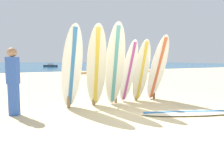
{
  "coord_description": "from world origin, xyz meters",
  "views": [
    {
      "loc": [
        -2.34,
        -3.64,
        1.39
      ],
      "look_at": [
        0.1,
        1.86,
        0.89
      ],
      "focal_mm": 29.07,
      "sensor_mm": 36.0,
      "label": 1
    }
  ],
  "objects_px": {
    "surfboard_leaning_right": "(158,69)",
    "small_boat_offshore": "(50,65)",
    "surfboard_leaning_center": "(129,72)",
    "surfboard_leaning_center_right": "(141,71)",
    "surfboard_leaning_far_left": "(72,68)",
    "surfboard_lying_on_sand": "(189,113)",
    "surfboard_leaning_left": "(96,67)",
    "beachgoer_standing": "(13,78)",
    "surfboard_leaning_center_left": "(115,66)",
    "surfboard_rack": "(116,81)"
  },
  "relations": [
    {
      "from": "surfboard_leaning_far_left",
      "to": "small_boat_offshore",
      "type": "height_order",
      "value": "surfboard_leaning_far_left"
    },
    {
      "from": "surfboard_leaning_center_left",
      "to": "surfboard_leaning_center_right",
      "type": "height_order",
      "value": "surfboard_leaning_center_left"
    },
    {
      "from": "surfboard_leaning_far_left",
      "to": "beachgoer_standing",
      "type": "bearing_deg",
      "value": 175.59
    },
    {
      "from": "surfboard_leaning_center_right",
      "to": "beachgoer_standing",
      "type": "height_order",
      "value": "surfboard_leaning_center_right"
    },
    {
      "from": "surfboard_leaning_center_right",
      "to": "beachgoer_standing",
      "type": "xyz_separation_m",
      "value": [
        -3.66,
        0.1,
        -0.09
      ]
    },
    {
      "from": "surfboard_lying_on_sand",
      "to": "surfboard_leaning_center_right",
      "type": "bearing_deg",
      "value": 103.98
    },
    {
      "from": "surfboard_leaning_left",
      "to": "small_boat_offshore",
      "type": "xyz_separation_m",
      "value": [
        1.66,
        32.32,
        -0.91
      ]
    },
    {
      "from": "surfboard_lying_on_sand",
      "to": "beachgoer_standing",
      "type": "xyz_separation_m",
      "value": [
        -4.06,
        1.7,
        0.89
      ]
    },
    {
      "from": "surfboard_leaning_left",
      "to": "beachgoer_standing",
      "type": "xyz_separation_m",
      "value": [
        -2.1,
        0.2,
        -0.24
      ]
    },
    {
      "from": "surfboard_leaning_far_left",
      "to": "surfboard_leaning_center_left",
      "type": "bearing_deg",
      "value": -6.73
    },
    {
      "from": "surfboard_rack",
      "to": "surfboard_leaning_center_right",
      "type": "height_order",
      "value": "surfboard_leaning_center_right"
    },
    {
      "from": "surfboard_leaning_left",
      "to": "surfboard_leaning_center_left",
      "type": "height_order",
      "value": "surfboard_leaning_center_left"
    },
    {
      "from": "surfboard_leaning_left",
      "to": "surfboard_rack",
      "type": "bearing_deg",
      "value": 24.66
    },
    {
      "from": "surfboard_rack",
      "to": "beachgoer_standing",
      "type": "height_order",
      "value": "beachgoer_standing"
    },
    {
      "from": "surfboard_lying_on_sand",
      "to": "beachgoer_standing",
      "type": "bearing_deg",
      "value": 157.31
    },
    {
      "from": "surfboard_lying_on_sand",
      "to": "small_boat_offshore",
      "type": "height_order",
      "value": "small_boat_offshore"
    },
    {
      "from": "surfboard_leaning_center",
      "to": "surfboard_leaning_right",
      "type": "xyz_separation_m",
      "value": [
        1.03,
        -0.1,
        0.09
      ]
    },
    {
      "from": "surfboard_leaning_far_left",
      "to": "surfboard_leaning_right",
      "type": "xyz_separation_m",
      "value": [
        2.79,
        -0.09,
        -0.07
      ]
    },
    {
      "from": "surfboard_leaning_center",
      "to": "surfboard_leaning_center_right",
      "type": "height_order",
      "value": "surfboard_leaning_center_right"
    },
    {
      "from": "surfboard_leaning_right",
      "to": "surfboard_lying_on_sand",
      "type": "distance_m",
      "value": 1.83
    },
    {
      "from": "surfboard_rack",
      "to": "surfboard_lying_on_sand",
      "type": "distance_m",
      "value": 2.3
    },
    {
      "from": "surfboard_rack",
      "to": "small_boat_offshore",
      "type": "height_order",
      "value": "surfboard_rack"
    },
    {
      "from": "surfboard_leaning_center_right",
      "to": "surfboard_lying_on_sand",
      "type": "height_order",
      "value": "surfboard_leaning_center_right"
    },
    {
      "from": "surfboard_leaning_center",
      "to": "surfboard_leaning_center_right",
      "type": "xyz_separation_m",
      "value": [
        0.47,
        0.01,
        0.02
      ]
    },
    {
      "from": "beachgoer_standing",
      "to": "surfboard_leaning_center_left",
      "type": "bearing_deg",
      "value": -5.48
    },
    {
      "from": "surfboard_leaning_left",
      "to": "surfboard_leaning_right",
      "type": "xyz_separation_m",
      "value": [
        2.12,
        -0.01,
        -0.08
      ]
    },
    {
      "from": "surfboard_leaning_left",
      "to": "surfboard_leaning_right",
      "type": "height_order",
      "value": "surfboard_leaning_left"
    },
    {
      "from": "surfboard_leaning_right",
      "to": "surfboard_leaning_left",
      "type": "bearing_deg",
      "value": 179.81
    },
    {
      "from": "surfboard_leaning_far_left",
      "to": "small_boat_offshore",
      "type": "relative_size",
      "value": 0.89
    },
    {
      "from": "surfboard_leaning_center_left",
      "to": "surfboard_lying_on_sand",
      "type": "bearing_deg",
      "value": -45.68
    },
    {
      "from": "surfboard_leaning_left",
      "to": "beachgoer_standing",
      "type": "height_order",
      "value": "surfboard_leaning_left"
    },
    {
      "from": "surfboard_rack",
      "to": "beachgoer_standing",
      "type": "xyz_separation_m",
      "value": [
        -2.87,
        -0.16,
        0.23
      ]
    },
    {
      "from": "surfboard_leaning_far_left",
      "to": "beachgoer_standing",
      "type": "relative_size",
      "value": 1.38
    },
    {
      "from": "surfboard_rack",
      "to": "surfboard_leaning_center_right",
      "type": "distance_m",
      "value": 0.89
    },
    {
      "from": "surfboard_leaning_right",
      "to": "beachgoer_standing",
      "type": "bearing_deg",
      "value": 177.24
    },
    {
      "from": "surfboard_leaning_left",
      "to": "surfboard_lying_on_sand",
      "type": "distance_m",
      "value": 2.72
    },
    {
      "from": "surfboard_leaning_center_left",
      "to": "surfboard_lying_on_sand",
      "type": "relative_size",
      "value": 0.94
    },
    {
      "from": "surfboard_leaning_left",
      "to": "surfboard_leaning_center_left",
      "type": "distance_m",
      "value": 0.56
    },
    {
      "from": "surfboard_leaning_center",
      "to": "surfboard_rack",
      "type": "bearing_deg",
      "value": 140.91
    },
    {
      "from": "surfboard_leaning_right",
      "to": "surfboard_lying_on_sand",
      "type": "bearing_deg",
      "value": -96.19
    },
    {
      "from": "surfboard_leaning_right",
      "to": "small_boat_offshore",
      "type": "relative_size",
      "value": 0.83
    },
    {
      "from": "surfboard_leaning_center_left",
      "to": "surfboard_leaning_center_right",
      "type": "relative_size",
      "value": 1.19
    },
    {
      "from": "surfboard_leaning_center",
      "to": "surfboard_leaning_center_right",
      "type": "bearing_deg",
      "value": 0.76
    },
    {
      "from": "surfboard_leaning_right",
      "to": "surfboard_lying_on_sand",
      "type": "relative_size",
      "value": 0.84
    },
    {
      "from": "surfboard_rack",
      "to": "surfboard_leaning_right",
      "type": "distance_m",
      "value": 1.45
    },
    {
      "from": "surfboard_leaning_center_right",
      "to": "surfboard_lying_on_sand",
      "type": "xyz_separation_m",
      "value": [
        0.4,
        -1.6,
        -0.98
      ]
    },
    {
      "from": "surfboard_leaning_right",
      "to": "small_boat_offshore",
      "type": "height_order",
      "value": "surfboard_leaning_right"
    },
    {
      "from": "surfboard_rack",
      "to": "surfboard_leaning_far_left",
      "type": "height_order",
      "value": "surfboard_leaning_far_left"
    },
    {
      "from": "surfboard_leaning_far_left",
      "to": "surfboard_leaning_right",
      "type": "height_order",
      "value": "surfboard_leaning_far_left"
    },
    {
      "from": "surfboard_leaning_center_right",
      "to": "surfboard_leaning_right",
      "type": "distance_m",
      "value": 0.57
    }
  ]
}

